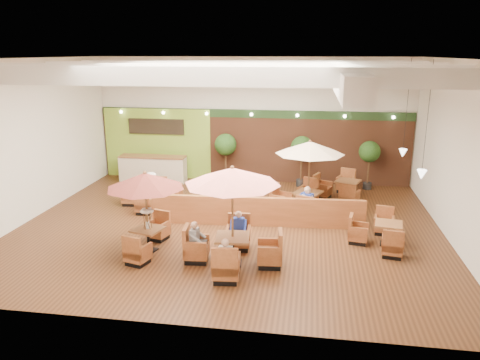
% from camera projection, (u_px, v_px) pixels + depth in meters
% --- Properties ---
extents(room, '(14.04, 14.00, 5.52)m').
position_uv_depth(room, '(242.00, 114.00, 15.96)').
color(room, '#381E0F').
rests_on(room, ground).
extents(service_counter, '(3.00, 0.75, 1.18)m').
position_uv_depth(service_counter, '(153.00, 169.00, 21.16)').
color(service_counter, beige).
rests_on(service_counter, ground).
extents(booth_divider, '(7.20, 0.57, 1.00)m').
position_uv_depth(booth_divider, '(257.00, 211.00, 15.75)').
color(booth_divider, brown).
rests_on(booth_divider, ground).
extents(table_0, '(2.25, 2.50, 2.45)m').
position_uv_depth(table_0, '(146.00, 191.00, 13.37)').
color(table_0, brown).
rests_on(table_0, ground).
extents(table_1, '(2.79, 2.79, 2.81)m').
position_uv_depth(table_1, '(232.00, 199.00, 12.52)').
color(table_1, brown).
rests_on(table_1, ground).
extents(table_2, '(2.65, 2.81, 2.69)m').
position_uv_depth(table_2, '(308.00, 161.00, 16.72)').
color(table_2, brown).
rests_on(table_2, ground).
extents(table_3, '(2.36, 2.36, 1.47)m').
position_uv_depth(table_3, '(152.00, 196.00, 17.78)').
color(table_3, brown).
rests_on(table_3, ground).
extents(table_4, '(1.67, 2.43, 0.88)m').
position_uv_depth(table_4, '(379.00, 234.00, 14.26)').
color(table_4, brown).
rests_on(table_4, ground).
extents(table_5, '(1.96, 2.78, 0.98)m').
position_uv_depth(table_5, '(340.00, 190.00, 18.66)').
color(table_5, brown).
rests_on(table_5, ground).
extents(topiary_0, '(0.96, 0.96, 2.24)m').
position_uv_depth(topiary_0, '(226.00, 147.00, 20.57)').
color(topiary_0, black).
rests_on(topiary_0, ground).
extents(topiary_1, '(0.96, 0.96, 2.22)m').
position_uv_depth(topiary_1, '(302.00, 149.00, 20.08)').
color(topiary_1, black).
rests_on(topiary_1, ground).
extents(topiary_2, '(0.90, 0.90, 2.09)m').
position_uv_depth(topiary_2, '(369.00, 154.00, 19.69)').
color(topiary_2, black).
rests_on(topiary_2, ground).
extents(diner_0, '(0.36, 0.29, 0.72)m').
position_uv_depth(diner_0, '(226.00, 255.00, 11.85)').
color(diner_0, white).
rests_on(diner_0, ground).
extents(diner_1, '(0.36, 0.30, 0.71)m').
position_uv_depth(diner_1, '(238.00, 226.00, 13.81)').
color(diner_1, '#243A9D').
rests_on(diner_1, ground).
extents(diner_2, '(0.29, 0.36, 0.72)m').
position_uv_depth(diner_2, '(196.00, 237.00, 12.98)').
color(diner_2, gray).
rests_on(diner_2, ground).
extents(diner_3, '(0.46, 0.45, 0.81)m').
position_uv_depth(diner_3, '(308.00, 200.00, 16.08)').
color(diner_3, '#243A9D').
rests_on(diner_3, ground).
extents(diner_4, '(0.41, 0.36, 0.75)m').
position_uv_depth(diner_4, '(308.00, 201.00, 16.09)').
color(diner_4, white).
rests_on(diner_4, ground).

